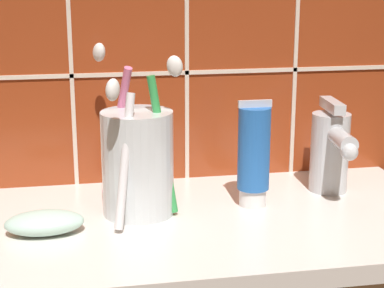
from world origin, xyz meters
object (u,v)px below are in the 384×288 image
toothbrush_cup (137,161)px  soap_bar (45,223)px  sink_faucet (331,149)px  toothpaste_tube (254,155)px

toothbrush_cup → soap_bar: toothbrush_cup is taller
sink_faucet → toothbrush_cup: bearing=-77.9°
toothbrush_cup → sink_faucet: toothbrush_cup is taller
toothpaste_tube → sink_faucet: size_ratio=1.10×
sink_faucet → soap_bar: 34.43cm
soap_bar → sink_faucet: bearing=11.6°
sink_faucet → soap_bar: size_ratio=1.39×
toothbrush_cup → sink_faucet: bearing=6.9°
toothbrush_cup → soap_bar: 11.82cm
soap_bar → toothbrush_cup: bearing=22.1°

